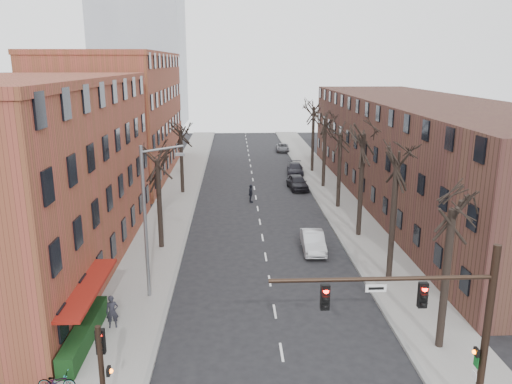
{
  "coord_description": "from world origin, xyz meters",
  "views": [
    {
      "loc": [
        -2.14,
        -16.94,
        13.37
      ],
      "look_at": [
        -0.56,
        18.92,
        4.0
      ],
      "focal_mm": 35.0,
      "sensor_mm": 36.0,
      "label": 1
    }
  ],
  "objects": [
    {
      "name": "building_left_near",
      "position": [
        -16.0,
        15.0,
        6.0
      ],
      "size": [
        12.0,
        26.0,
        12.0
      ],
      "primitive_type": "cube",
      "color": "brown",
      "rests_on": "ground"
    },
    {
      "name": "awning_left",
      "position": [
        -9.4,
        6.0,
        0.0
      ],
      "size": [
        1.2,
        7.0,
        0.15
      ],
      "primitive_type": "cube",
      "color": "maroon",
      "rests_on": "ground"
    },
    {
      "name": "bicycle",
      "position": [
        -9.6,
        1.39,
        0.56
      ],
      "size": [
        1.58,
        0.59,
        0.82
      ],
      "primitive_type": "imported",
      "rotation": [
        0.0,
        0.0,
        1.54
      ],
      "color": "gray",
      "rests_on": "sidewalk_left"
    },
    {
      "name": "hedge",
      "position": [
        -9.5,
        5.0,
        0.65
      ],
      "size": [
        0.8,
        6.0,
        1.0
      ],
      "primitive_type": "cube",
      "color": "#133714",
      "rests_on": "sidewalk_left"
    },
    {
      "name": "parked_car_far",
      "position": [
        5.3,
        58.94,
        0.59
      ],
      "size": [
        2.17,
        4.33,
        1.18
      ],
      "primitive_type": "imported",
      "rotation": [
        0.0,
        0.0,
        -0.05
      ],
      "color": "#5B5D63",
      "rests_on": "ground"
    },
    {
      "name": "parked_car_mid",
      "position": [
        5.3,
        42.64,
        0.68
      ],
      "size": [
        2.27,
        4.84,
        1.37
      ],
      "primitive_type": "imported",
      "rotation": [
        0.0,
        0.0,
        -0.08
      ],
      "color": "black",
      "rests_on": "ground"
    },
    {
      "name": "tree_right_d",
      "position": [
        7.6,
        28.0,
        0.0
      ],
      "size": [
        5.2,
        5.2,
        10.0
      ],
      "primitive_type": null,
      "color": "black",
      "rests_on": "ground"
    },
    {
      "name": "signal_pole_left",
      "position": [
        -6.99,
        -0.95,
        2.61
      ],
      "size": [
        0.47,
        0.44,
        4.4
      ],
      "color": "black",
      "rests_on": "ground"
    },
    {
      "name": "tree_right_e",
      "position": [
        7.6,
        36.0,
        0.0
      ],
      "size": [
        5.2,
        5.2,
        10.8
      ],
      "primitive_type": null,
      "color": "black",
      "rests_on": "ground"
    },
    {
      "name": "sidewalk_left",
      "position": [
        -8.0,
        35.0,
        0.07
      ],
      "size": [
        4.0,
        90.0,
        0.15
      ],
      "primitive_type": "cube",
      "color": "gray",
      "rests_on": "ground"
    },
    {
      "name": "tree_right_a",
      "position": [
        7.6,
        4.0,
        0.0
      ],
      "size": [
        5.2,
        5.2,
        10.0
      ],
      "primitive_type": null,
      "color": "black",
      "rests_on": "ground"
    },
    {
      "name": "building_left_far",
      "position": [
        -16.0,
        44.0,
        7.0
      ],
      "size": [
        12.0,
        28.0,
        14.0
      ],
      "primitive_type": "cube",
      "color": "brown",
      "rests_on": "ground"
    },
    {
      "name": "streetlight",
      "position": [
        -7.03,
        10.0,
        5.01
      ],
      "size": [
        2.45,
        0.22,
        9.03
      ],
      "color": "slate",
      "rests_on": "ground"
    },
    {
      "name": "silver_sedan",
      "position": [
        3.51,
        17.03,
        0.72
      ],
      "size": [
        1.65,
        4.39,
        1.43
      ],
      "primitive_type": "imported",
      "rotation": [
        0.0,
        0.0,
        -0.03
      ],
      "color": "#A8AAAF",
      "rests_on": "ground"
    },
    {
      "name": "tree_right_f",
      "position": [
        7.6,
        44.0,
        0.0
      ],
      "size": [
        5.2,
        5.2,
        11.6
      ],
      "primitive_type": null,
      "color": "black",
      "rests_on": "ground"
    },
    {
      "name": "sidewalk_right",
      "position": [
        8.0,
        35.0,
        0.07
      ],
      "size": [
        4.0,
        90.0,
        0.15
      ],
      "primitive_type": "cube",
      "color": "gray",
      "rests_on": "ground"
    },
    {
      "name": "tree_right_c",
      "position": [
        7.6,
        20.0,
        0.0
      ],
      "size": [
        5.2,
        5.2,
        11.6
      ],
      "primitive_type": null,
      "color": "black",
      "rests_on": "ground"
    },
    {
      "name": "parked_car_near",
      "position": [
        4.65,
        35.29,
        0.77
      ],
      "size": [
        2.23,
        4.67,
        1.54
      ],
      "primitive_type": "imported",
      "rotation": [
        0.0,
        0.0,
        0.09
      ],
      "color": "black",
      "rests_on": "ground"
    },
    {
      "name": "building_right",
      "position": [
        16.0,
        30.0,
        5.0
      ],
      "size": [
        12.0,
        50.0,
        10.0
      ],
      "primitive_type": "cube",
      "color": "#462B21",
      "rests_on": "ground"
    },
    {
      "name": "pedestrian_a",
      "position": [
        -8.47,
        6.45,
        1.01
      ],
      "size": [
        0.7,
        0.54,
        1.73
      ],
      "primitive_type": "imported",
      "rotation": [
        0.0,
        0.0,
        0.21
      ],
      "color": "black",
      "rests_on": "sidewalk_left"
    },
    {
      "name": "signal_mast_arm",
      "position": [
        5.45,
        -1.0,
        4.4
      ],
      "size": [
        8.14,
        0.3,
        7.2
      ],
      "color": "black",
      "rests_on": "ground"
    },
    {
      "name": "tree_left_a",
      "position": [
        -7.6,
        18.0,
        0.0
      ],
      "size": [
        5.2,
        5.2,
        9.5
      ],
      "primitive_type": null,
      "color": "black",
      "rests_on": "ground"
    },
    {
      "name": "tree_left_b",
      "position": [
        -7.6,
        34.0,
        0.0
      ],
      "size": [
        5.2,
        5.2,
        9.5
      ],
      "primitive_type": null,
      "color": "black",
      "rests_on": "ground"
    },
    {
      "name": "tree_right_b",
      "position": [
        7.6,
        12.0,
        0.0
      ],
      "size": [
        5.2,
        5.2,
        10.8
      ],
      "primitive_type": null,
      "color": "black",
      "rests_on": "ground"
    },
    {
      "name": "pedestrian_crossing",
      "position": [
        -0.57,
        30.16,
        0.91
      ],
      "size": [
        0.58,
        1.11,
        1.82
      ],
      "primitive_type": "imported",
      "rotation": [
        0.0,
        0.0,
        1.71
      ],
      "color": "black",
      "rests_on": "ground"
    }
  ]
}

